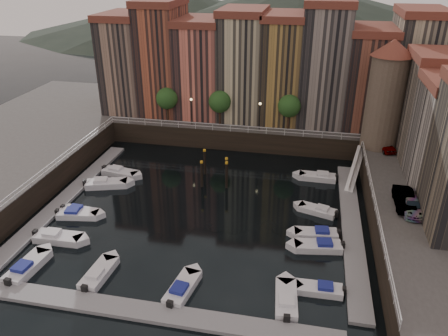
% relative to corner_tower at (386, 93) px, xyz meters
% --- Properties ---
extents(ground, '(200.00, 200.00, 0.00)m').
position_rel_corner_tower_xyz_m(ground, '(-20.00, -14.50, -10.19)').
color(ground, black).
rests_on(ground, ground).
extents(quay_far, '(80.00, 20.00, 3.00)m').
position_rel_corner_tower_xyz_m(quay_far, '(-20.00, 11.50, -8.69)').
color(quay_far, black).
rests_on(quay_far, ground).
extents(dock_left, '(2.00, 28.00, 0.35)m').
position_rel_corner_tower_xyz_m(dock_left, '(-36.20, -15.50, -10.02)').
color(dock_left, gray).
rests_on(dock_left, ground).
extents(dock_right, '(2.00, 28.00, 0.35)m').
position_rel_corner_tower_xyz_m(dock_right, '(-3.80, -15.50, -10.02)').
color(dock_right, gray).
rests_on(dock_right, ground).
extents(dock_near, '(30.00, 2.00, 0.35)m').
position_rel_corner_tower_xyz_m(dock_near, '(-20.00, -31.50, -10.02)').
color(dock_near, gray).
rests_on(dock_near, ground).
extents(mountains, '(145.00, 100.00, 18.00)m').
position_rel_corner_tower_xyz_m(mountains, '(-18.28, 95.50, -2.28)').
color(mountains, '#2D382D').
rests_on(mountains, ground).
extents(far_terrace, '(48.70, 10.30, 17.50)m').
position_rel_corner_tower_xyz_m(far_terrace, '(-16.69, 9.00, 0.76)').
color(far_terrace, '#90715C').
rests_on(far_terrace, quay_far).
extents(corner_tower, '(5.20, 5.20, 13.80)m').
position_rel_corner_tower_xyz_m(corner_tower, '(0.00, 0.00, 0.00)').
color(corner_tower, '#6B5B4C').
rests_on(corner_tower, quay_right).
extents(promenade_trees, '(21.20, 3.20, 5.20)m').
position_rel_corner_tower_xyz_m(promenade_trees, '(-21.33, 3.70, -3.61)').
color(promenade_trees, black).
rests_on(promenade_trees, quay_far).
extents(street_lamps, '(10.36, 0.36, 4.18)m').
position_rel_corner_tower_xyz_m(street_lamps, '(-21.00, 2.70, -4.30)').
color(street_lamps, black).
rests_on(street_lamps, quay_far).
extents(railings, '(36.08, 34.04, 0.52)m').
position_rel_corner_tower_xyz_m(railings, '(-20.00, -9.62, -6.41)').
color(railings, white).
rests_on(railings, ground).
extents(gangway, '(2.78, 8.32, 3.73)m').
position_rel_corner_tower_xyz_m(gangway, '(-2.90, -4.50, -8.28)').
color(gangway, white).
rests_on(gangway, ground).
extents(mooring_pilings, '(3.85, 3.81, 3.78)m').
position_rel_corner_tower_xyz_m(mooring_pilings, '(-20.00, -8.70, -8.54)').
color(mooring_pilings, black).
rests_on(mooring_pilings, ground).
extents(boat_left_0, '(5.09, 1.96, 1.16)m').
position_rel_corner_tower_xyz_m(boat_left_0, '(-32.64, -23.93, -9.80)').
color(boat_left_0, silver).
rests_on(boat_left_0, ground).
extents(boat_left_1, '(4.76, 2.37, 1.07)m').
position_rel_corner_tower_xyz_m(boat_left_1, '(-32.93, -19.49, -9.83)').
color(boat_left_1, silver).
rests_on(boat_left_1, ground).
extents(boat_left_2, '(4.47, 1.86, 1.01)m').
position_rel_corner_tower_xyz_m(boat_left_2, '(-32.93, -18.94, -9.85)').
color(boat_left_2, silver).
rests_on(boat_left_2, ground).
extents(boat_left_3, '(5.39, 3.31, 1.21)m').
position_rel_corner_tower_xyz_m(boat_left_3, '(-32.96, -12.39, -9.79)').
color(boat_left_3, silver).
rests_on(boat_left_3, ground).
extents(boat_left_4, '(5.10, 2.56, 1.14)m').
position_rel_corner_tower_xyz_m(boat_left_4, '(-32.55, -9.12, -9.81)').
color(boat_left_4, silver).
rests_on(boat_left_4, ground).
extents(boat_right_0, '(4.26, 1.62, 0.97)m').
position_rel_corner_tower_xyz_m(boat_right_0, '(-7.00, -26.26, -9.87)').
color(boat_right_0, silver).
rests_on(boat_right_0, ground).
extents(boat_right_1, '(4.90, 2.41, 1.10)m').
position_rel_corner_tower_xyz_m(boat_right_1, '(-7.11, -20.18, -9.82)').
color(boat_right_1, silver).
rests_on(boat_right_1, ground).
extents(boat_right_2, '(4.66, 2.19, 1.05)m').
position_rel_corner_tower_xyz_m(boat_right_2, '(-7.33, -18.04, -9.84)').
color(boat_right_2, silver).
rests_on(boat_right_2, ground).
extents(boat_right_3, '(4.44, 2.73, 1.00)m').
position_rel_corner_tower_xyz_m(boat_right_3, '(-7.26, -13.43, -9.86)').
color(boat_right_3, silver).
rests_on(boat_right_3, ground).
extents(boat_right_4, '(4.86, 1.85, 1.11)m').
position_rel_corner_tower_xyz_m(boat_right_4, '(-7.32, -5.23, -9.82)').
color(boat_right_4, silver).
rests_on(boat_right_4, ground).
extents(boat_near_0, '(2.22, 5.13, 1.16)m').
position_rel_corner_tower_xyz_m(boat_near_0, '(-32.86, -28.69, -9.80)').
color(boat_near_0, silver).
rests_on(boat_near_0, ground).
extents(boat_near_1, '(2.00, 4.81, 1.09)m').
position_rel_corner_tower_xyz_m(boat_near_1, '(-26.16, -28.22, -9.83)').
color(boat_near_1, silver).
rests_on(boat_near_1, ground).
extents(boat_near_2, '(2.41, 4.87, 1.09)m').
position_rel_corner_tower_xyz_m(boat_near_2, '(-18.40, -28.57, -9.83)').
color(boat_near_2, silver).
rests_on(boat_near_2, ground).
extents(boat_near_3, '(2.14, 4.89, 1.11)m').
position_rel_corner_tower_xyz_m(boat_near_3, '(-9.68, -28.18, -9.82)').
color(boat_near_3, silver).
rests_on(boat_near_3, ground).
extents(car_a, '(2.75, 4.27, 1.35)m').
position_rel_corner_tower_xyz_m(car_a, '(0.74, -1.26, -6.52)').
color(car_a, gray).
rests_on(car_a, quay_right).
extents(car_b, '(1.68, 4.79, 1.58)m').
position_rel_corner_tower_xyz_m(car_b, '(0.81, -15.47, -6.41)').
color(car_b, gray).
rests_on(car_b, quay_right).
extents(car_c, '(2.10, 4.73, 1.35)m').
position_rel_corner_tower_xyz_m(car_c, '(1.35, -16.40, -6.52)').
color(car_c, gray).
rests_on(car_c, quay_right).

